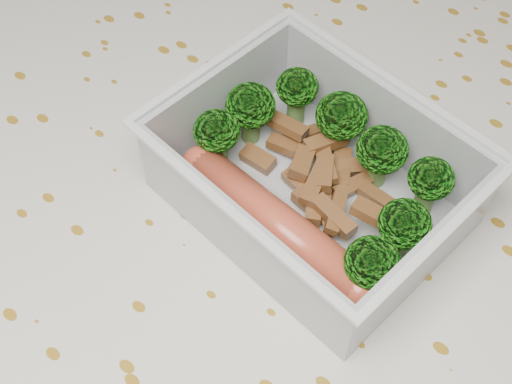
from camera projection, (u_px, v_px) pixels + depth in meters
The scene contains 6 objects.
dining_table at pixel (253, 279), 0.52m from camera, with size 1.40×0.90×0.75m.
tablecloth at pixel (253, 243), 0.48m from camera, with size 1.46×0.96×0.19m.
lunch_container at pixel (313, 184), 0.43m from camera, with size 0.19×0.16×0.06m.
broccoli_florets at pixel (334, 156), 0.43m from camera, with size 0.16×0.11×0.05m.
meat_pile at pixel (321, 177), 0.44m from camera, with size 0.11×0.07×0.03m.
sausage at pixel (276, 226), 0.42m from camera, with size 0.15×0.04×0.03m.
Camera 1 is at (0.16, -0.19, 1.13)m, focal length 50.00 mm.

